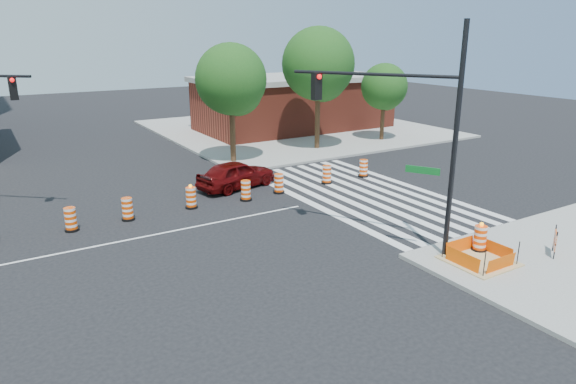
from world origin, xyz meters
The scene contains 20 objects.
ground centered at (0.00, 0.00, 0.00)m, with size 120.00×120.00×0.00m, color black.
sidewalk_ne centered at (18.00, 18.00, 0.07)m, with size 22.00×22.00×0.15m, color gray.
crosswalk_east centered at (10.95, 0.00, 0.01)m, with size 6.75×13.50×0.01m.
lane_centerline centered at (0.00, 0.00, 0.01)m, with size 14.00×0.12×0.01m, color silver.
excavation_pit centered at (9.00, -9.00, 0.22)m, with size 2.20×2.20×0.90m.
brick_storefront centered at (18.00, 18.00, 2.32)m, with size 16.50×8.50×4.60m.
red_coupe centered at (5.83, 4.39, 0.76)m, with size 1.80×4.48×1.53m, color #4E0606.
signal_pole_se centered at (7.49, -6.45, 5.10)m, with size 3.38×5.48×8.33m.
pit_drum centered at (9.77, -8.37, 0.63)m, with size 0.59×0.59×1.16m.
barricade centered at (11.85, -10.03, 0.73)m, with size 0.76×0.54×1.06m.
tree_north_c centered at (8.19, 9.67, 5.07)m, with size 4.44×4.44×7.55m.
tree_north_d centered at (15.05, 10.10, 5.76)m, with size 5.04×5.04×8.57m.
tree_north_e centered at (21.12, 10.06, 4.00)m, with size 3.51×3.50×5.96m.
median_drum_3 centered at (-2.94, 2.29, 0.48)m, with size 0.60×0.60×1.02m.
median_drum_4 centered at (-0.54, 2.38, 0.48)m, with size 0.60×0.60×1.02m.
median_drum_5 centered at (2.49, 2.47, 0.49)m, with size 0.60×0.60×1.18m.
median_drum_6 centered at (5.27, 2.17, 0.48)m, with size 0.60×0.60×1.02m.
median_drum_7 centered at (7.32, 2.40, 0.48)m, with size 0.60×0.60×1.02m.
median_drum_8 centered at (10.51, 2.55, 0.48)m, with size 0.60×0.60×1.02m.
median_drum_9 centered at (13.16, 2.59, 0.48)m, with size 0.60×0.60×1.02m.
Camera 1 is at (-5.68, -19.87, 7.99)m, focal length 32.00 mm.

